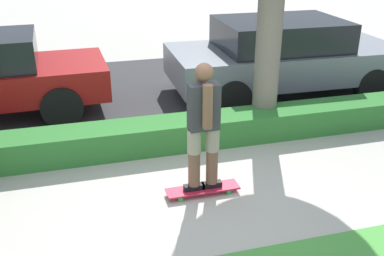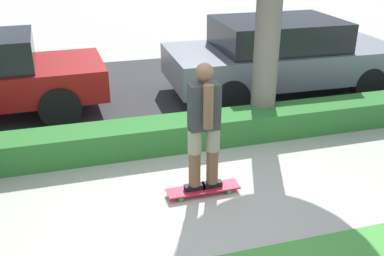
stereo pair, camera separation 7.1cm
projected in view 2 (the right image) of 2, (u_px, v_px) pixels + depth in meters
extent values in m
plane|color=#ADA89E|center=(204.00, 202.00, 5.53)|extent=(60.00, 60.00, 0.00)
cube|color=#2D2D30|center=(143.00, 92.00, 9.22)|extent=(12.90, 5.00, 0.01)
cube|color=#2D702D|center=(173.00, 134.00, 6.85)|extent=(12.90, 0.60, 0.43)
cube|color=red|center=(203.00, 189.00, 5.68)|extent=(0.93, 0.24, 0.02)
cylinder|color=green|center=(229.00, 191.00, 5.70)|extent=(0.06, 0.04, 0.06)
cylinder|color=green|center=(224.00, 184.00, 5.85)|extent=(0.06, 0.04, 0.06)
cylinder|color=green|center=(181.00, 199.00, 5.53)|extent=(0.06, 0.04, 0.06)
cylinder|color=green|center=(177.00, 191.00, 5.69)|extent=(0.06, 0.04, 0.06)
cube|color=black|center=(195.00, 187.00, 5.63)|extent=(0.26, 0.09, 0.07)
cylinder|color=brown|center=(195.00, 158.00, 5.46)|extent=(0.15, 0.15, 0.75)
cylinder|color=gray|center=(195.00, 141.00, 5.37)|extent=(0.17, 0.17, 0.30)
cube|color=black|center=(212.00, 184.00, 5.69)|extent=(0.26, 0.09, 0.07)
cylinder|color=brown|center=(212.00, 155.00, 5.52)|extent=(0.15, 0.15, 0.75)
cylinder|color=gray|center=(213.00, 139.00, 5.43)|extent=(0.17, 0.17, 0.30)
cube|color=#333338|center=(204.00, 107.00, 5.23)|extent=(0.36, 0.20, 0.56)
cylinder|color=brown|center=(208.00, 107.00, 5.07)|extent=(0.12, 0.12, 0.52)
cylinder|color=brown|center=(200.00, 98.00, 5.33)|extent=(0.12, 0.12, 0.52)
sphere|color=brown|center=(205.00, 72.00, 5.06)|extent=(0.21, 0.21, 0.21)
cylinder|color=#70665B|center=(267.00, 40.00, 6.95)|extent=(0.40, 0.40, 3.00)
cylinder|color=black|center=(60.00, 108.00, 7.49)|extent=(0.70, 0.21, 0.70)
cylinder|color=black|center=(59.00, 80.00, 8.87)|extent=(0.70, 0.21, 0.70)
cube|color=slate|center=(282.00, 62.00, 9.04)|extent=(4.60, 2.06, 0.61)
cube|color=black|center=(278.00, 33.00, 8.77)|extent=(2.41, 1.78, 0.55)
cylinder|color=black|center=(368.00, 83.00, 8.73)|extent=(0.65, 0.24, 0.65)
cylinder|color=black|center=(319.00, 60.00, 10.32)|extent=(0.65, 0.24, 0.65)
cylinder|color=black|center=(231.00, 97.00, 8.01)|extent=(0.65, 0.24, 0.65)
cylinder|color=black|center=(201.00, 69.00, 9.60)|extent=(0.65, 0.24, 0.65)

